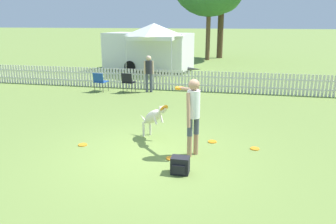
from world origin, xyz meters
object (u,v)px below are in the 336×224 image
(folding_chair_center, at_px, (100,80))
(spectator_standing, at_px, (149,70))
(canopy_tent_main, at_px, (154,31))
(frisbee_near_handler, at_px, (212,142))
(frisbee_far_scatter, at_px, (171,158))
(frisbee_near_dog, at_px, (255,149))
(frisbee_midfield, at_px, (83,145))
(equipment_trailer, at_px, (148,51))
(backpack_on_grass, at_px, (180,165))
(folding_chair_blue_left, at_px, (128,81))
(leaping_dog, at_px, (154,116))
(handler_person, at_px, (193,108))

(folding_chair_center, distance_m, spectator_standing, 2.11)
(canopy_tent_main, relative_size, spectator_standing, 1.82)
(frisbee_near_handler, distance_m, frisbee_far_scatter, 1.46)
(frisbee_near_dog, xyz_separation_m, spectator_standing, (-4.13, 5.62, 0.90))
(frisbee_midfield, distance_m, equipment_trailer, 12.31)
(frisbee_midfield, relative_size, backpack_on_grass, 0.59)
(folding_chair_blue_left, xyz_separation_m, equipment_trailer, (-0.86, 6.18, 0.68))
(canopy_tent_main, bearing_deg, spectator_standing, -78.23)
(leaping_dog, height_order, spectator_standing, spectator_standing)
(frisbee_near_dog, bearing_deg, backpack_on_grass, -132.80)
(frisbee_near_handler, height_order, equipment_trailer, equipment_trailer)
(frisbee_midfield, bearing_deg, equipment_trailer, 98.17)
(backpack_on_grass, bearing_deg, frisbee_far_scatter, 116.53)
(frisbee_near_handler, distance_m, folding_chair_center, 7.18)
(leaping_dog, bearing_deg, equipment_trailer, -126.50)
(handler_person, height_order, frisbee_near_dog, handler_person)
(frisbee_near_dog, relative_size, backpack_on_grass, 0.59)
(folding_chair_center, bearing_deg, backpack_on_grass, 132.79)
(spectator_standing, bearing_deg, canopy_tent_main, -104.24)
(leaping_dog, relative_size, frisbee_near_handler, 4.63)
(leaping_dog, bearing_deg, frisbee_near_handler, 129.69)
(frisbee_near_dog, distance_m, backpack_on_grass, 2.20)
(handler_person, xyz_separation_m, backpack_on_grass, (-0.09, -0.98, -0.91))
(frisbee_far_scatter, bearing_deg, spectator_standing, 109.35)
(handler_person, xyz_separation_m, folding_chair_center, (-4.76, 5.87, -0.60))
(frisbee_midfield, bearing_deg, folding_chair_center, 109.64)
(backpack_on_grass, bearing_deg, leaping_dog, 119.06)
(handler_person, height_order, canopy_tent_main, canopy_tent_main)
(handler_person, xyz_separation_m, equipment_trailer, (-4.41, 12.13, 0.09))
(frisbee_near_handler, xyz_separation_m, equipment_trailer, (-4.79, 11.25, 1.16))
(frisbee_near_handler, relative_size, backpack_on_grass, 0.59)
(frisbee_far_scatter, distance_m, spectator_standing, 7.04)
(handler_person, xyz_separation_m, folding_chair_blue_left, (-3.54, 5.95, -0.58))
(backpack_on_grass, height_order, folding_chair_center, folding_chair_center)
(equipment_trailer, bearing_deg, frisbee_far_scatter, -62.73)
(frisbee_near_dog, bearing_deg, folding_chair_blue_left, 132.91)
(equipment_trailer, bearing_deg, frisbee_near_dog, -53.69)
(handler_person, height_order, frisbee_far_scatter, handler_person)
(frisbee_near_handler, bearing_deg, handler_person, -113.68)
(leaping_dog, bearing_deg, frisbee_far_scatter, 67.59)
(leaping_dog, relative_size, frisbee_far_scatter, 4.63)
(frisbee_midfield, bearing_deg, folding_chair_blue_left, 98.39)
(frisbee_midfield, height_order, equipment_trailer, equipment_trailer)
(canopy_tent_main, bearing_deg, handler_person, -71.15)
(folding_chair_blue_left, distance_m, canopy_tent_main, 5.09)
(backpack_on_grass, bearing_deg, handler_person, 84.68)
(handler_person, distance_m, folding_chair_blue_left, 6.95)
(frisbee_midfield, relative_size, frisbee_far_scatter, 1.00)
(frisbee_near_dog, bearing_deg, folding_chair_center, 139.65)
(folding_chair_center, height_order, canopy_tent_main, canopy_tent_main)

